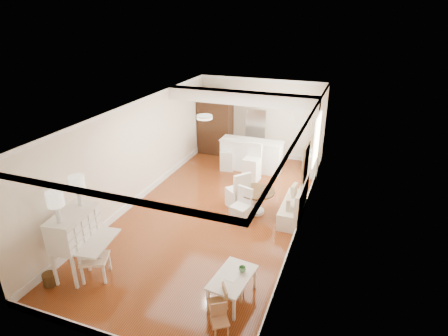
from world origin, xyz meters
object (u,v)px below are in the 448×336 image
Objects in this scene: kids_table at (232,287)px; sideboard at (310,164)px; slip_chair_near at (241,206)px; fridge at (266,135)px; dining_table at (256,202)px; bar_stool_left at (228,155)px; bar_stool_right at (252,163)px; pantry_cabinet at (215,123)px; breakfast_counter at (251,155)px; gustavian_armchair at (95,258)px; kids_chair_c at (220,321)px; secretary_bureau at (76,243)px; kids_chair_a at (217,303)px; kids_chair_b at (237,289)px; wicker_basket at (50,279)px; slip_chair_far at (238,189)px.

sideboard is (0.49, 6.23, 0.12)m from kids_table.
kids_table is 1.30× the size of sideboard.
slip_chair_near is 4.39m from fridge.
sideboard is at bearing 72.43° from dining_table.
bar_stool_left is 1.14m from bar_stool_right.
kids_table is 0.45× the size of pantry_cabinet.
kids_table is 0.50× the size of breakfast_counter.
gustavian_armchair is 1.66× the size of kids_chair_c.
pantry_cabinet reaches higher than secretary_bureau.
fridge reaches higher than kids_chair_c.
fridge is (0.20, 1.05, 0.39)m from breakfast_counter.
kids_chair_c reaches higher than kids_table.
gustavian_armchair is at bearing -127.69° from kids_chair_a.
gustavian_armchair reaches higher than kids_chair_c.
slip_chair_near reaches higher than kids_chair_c.
sideboard is at bearing 8.37° from breakfast_counter.
secretary_bureau is at bearing 61.43° from gustavian_armchair.
bar_stool_left reaches higher than kids_chair_b.
secretary_bureau is at bearing -107.05° from bar_stool_left.
bar_stool_left reaches higher than kids_chair_c.
bar_stool_right is (1.62, 5.52, 0.12)m from gustavian_armchair.
sideboard is at bearing 87.72° from slip_chair_near.
bar_stool_right reaches higher than kids_table.
bar_stool_left is (0.62, 6.06, 0.06)m from gustavian_armchair.
kids_chair_c is (-0.01, -0.87, 0.04)m from kids_chair_b.
bar_stool_right is (-1.23, 6.00, 0.31)m from kids_chair_c.
fridge reaches higher than wicker_basket.
dining_table is at bearing 44.53° from secretary_bureau.
kids_chair_b is at bearing -80.29° from dining_table.
gustavian_armchair is at bearing -102.89° from bar_stool_left.
slip_chair_near is at bearing 51.86° from wicker_basket.
kids_chair_b is 0.46× the size of bar_stool_left.
bar_stool_right is at bearing 156.44° from kids_chair_a.
kids_table is 0.57× the size of fridge.
wicker_basket is at bearing -108.64° from bar_stool_left.
bar_stool_left is (-2.06, 6.23, 0.20)m from kids_chair_a.
dining_table is at bearing -55.05° from pantry_cabinet.
bar_stool_left is at bearing -54.57° from pantry_cabinet.
gustavian_armchair is (0.44, -0.04, -0.22)m from secretary_bureau.
dining_table is at bearing -78.70° from fridge.
bar_stool_right is 1.98m from sideboard.
wicker_basket is 0.39× the size of kids_chair_a.
pantry_cabinet is 2.91× the size of sideboard.
slip_chair_near is 0.85× the size of bar_stool_left.
slip_chair_near reaches higher than kids_chair_b.
sideboard is at bearing -24.38° from fridge.
kids_chair_a reaches higher than kids_table.
wicker_basket is 0.52× the size of kids_chair_b.
slip_chair_near is at bearing -61.13° from pantry_cabinet.
bar_stool_left is at bearing -114.00° from slip_chair_far.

